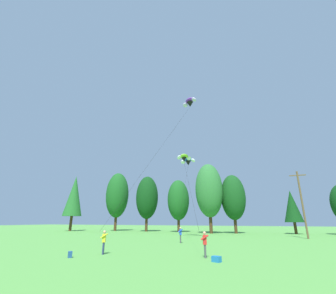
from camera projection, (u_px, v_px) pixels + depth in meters
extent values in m
cylinder|color=#472D19|center=(71.00, 223.00, 55.71)|extent=(0.64, 0.64, 3.46)
cone|color=#236628|center=(74.00, 196.00, 57.74)|extent=(4.52, 4.52, 9.84)
cylinder|color=#472D19|center=(115.00, 223.00, 56.33)|extent=(0.65, 0.65, 3.56)
ellipsoid|color=#19561E|center=(117.00, 195.00, 58.42)|extent=(5.64, 5.64, 11.15)
cylinder|color=#472D19|center=(146.00, 224.00, 53.12)|extent=(0.61, 0.61, 3.19)
ellipsoid|color=#0F3D14|center=(147.00, 197.00, 54.99)|extent=(5.23, 5.23, 9.98)
cylinder|color=#472D19|center=(179.00, 225.00, 50.23)|extent=(0.58, 0.58, 2.84)
ellipsoid|color=#19561E|center=(178.00, 200.00, 51.90)|extent=(4.86, 4.86, 8.89)
cylinder|color=#472D19|center=(211.00, 224.00, 45.09)|extent=(0.64, 0.64, 3.47)
ellipsoid|color=#2D7033|center=(209.00, 190.00, 47.13)|extent=(5.53, 5.53, 10.85)
cylinder|color=#472D19|center=(236.00, 226.00, 45.06)|extent=(0.59, 0.59, 2.88)
ellipsoid|color=#144719|center=(233.00, 197.00, 46.75)|extent=(4.90, 4.90, 9.02)
cylinder|color=#472D19|center=(295.00, 228.00, 42.99)|extent=(0.51, 0.51, 2.09)
cone|color=#0F3D14|center=(292.00, 206.00, 44.22)|extent=(3.37, 3.37, 5.95)
cylinder|color=brown|center=(302.00, 204.00, 32.90)|extent=(0.26, 0.26, 9.43)
cube|color=brown|center=(297.00, 175.00, 34.16)|extent=(2.20, 0.14, 0.14)
cylinder|color=navy|center=(103.00, 248.00, 17.13)|extent=(0.18, 0.18, 0.84)
cylinder|color=navy|center=(103.00, 248.00, 17.32)|extent=(0.18, 0.18, 0.84)
cube|color=yellow|center=(104.00, 238.00, 17.44)|extent=(0.39, 0.45, 0.60)
sphere|color=tan|center=(105.00, 232.00, 17.58)|extent=(0.22, 0.22, 0.22)
cylinder|color=yellow|center=(104.00, 236.00, 17.27)|extent=(0.50, 0.33, 0.35)
cylinder|color=yellow|center=(105.00, 236.00, 17.72)|extent=(0.50, 0.33, 0.35)
cylinder|color=#4C4C51|center=(181.00, 239.00, 25.82)|extent=(0.17, 0.17, 0.84)
cylinder|color=#4C4C51|center=(180.00, 239.00, 26.01)|extent=(0.17, 0.17, 0.84)
cube|color=blue|center=(180.00, 232.00, 26.14)|extent=(0.37, 0.44, 0.60)
sphere|color=tan|center=(180.00, 228.00, 26.27)|extent=(0.22, 0.22, 0.22)
cylinder|color=blue|center=(181.00, 231.00, 25.96)|extent=(0.52, 0.29, 0.35)
cylinder|color=blue|center=(180.00, 231.00, 26.41)|extent=(0.52, 0.29, 0.35)
cylinder|color=#4C4C51|center=(205.00, 251.00, 15.48)|extent=(0.16, 0.16, 0.84)
cylinder|color=#4C4C51|center=(205.00, 251.00, 15.67)|extent=(0.16, 0.16, 0.84)
cube|color=red|center=(205.00, 240.00, 15.80)|extent=(0.33, 0.43, 0.60)
sphere|color=tan|center=(204.00, 233.00, 15.93)|extent=(0.22, 0.22, 0.22)
cylinder|color=red|center=(205.00, 238.00, 15.62)|extent=(0.53, 0.23, 0.35)
cylinder|color=red|center=(204.00, 237.00, 16.07)|extent=(0.53, 0.23, 0.35)
ellipsoid|color=purple|center=(189.00, 101.00, 33.60)|extent=(1.84, 1.68, 0.80)
ellipsoid|color=silver|center=(194.00, 100.00, 32.74)|extent=(1.06, 1.07, 0.93)
ellipsoid|color=silver|center=(185.00, 105.00, 34.29)|extent=(1.05, 1.09, 0.93)
cone|color=black|center=(190.00, 105.00, 33.46)|extent=(1.24, 1.24, 0.76)
cylinder|color=black|center=(159.00, 150.00, 25.44)|extent=(3.90, 13.55, 16.56)
ellipsoid|color=blue|center=(188.00, 160.00, 38.06)|extent=(1.74, 1.36, 0.80)
ellipsoid|color=white|center=(193.00, 160.00, 37.44)|extent=(0.89, 1.01, 0.93)
ellipsoid|color=white|center=(183.00, 162.00, 38.50)|extent=(1.05, 1.02, 0.93)
cone|color=black|center=(188.00, 163.00, 37.94)|extent=(1.05, 1.05, 0.74)
cylinder|color=black|center=(184.00, 191.00, 32.05)|extent=(1.10, 9.34, 9.47)
ellipsoid|color=#93D633|center=(184.00, 156.00, 36.33)|extent=(1.66, 1.59, 0.87)
ellipsoid|color=white|center=(189.00, 158.00, 36.48)|extent=(1.05, 1.00, 0.94)
ellipsoid|color=white|center=(179.00, 157.00, 36.03)|extent=(0.93, 1.09, 0.94)
cone|color=black|center=(184.00, 160.00, 36.26)|extent=(1.05, 1.05, 0.64)
cylinder|color=black|center=(189.00, 183.00, 26.06)|extent=(6.11, 17.06, 9.66)
cube|color=#234C89|center=(70.00, 254.00, 15.63)|extent=(0.40, 0.39, 0.40)
cube|color=#1E70B7|center=(216.00, 259.00, 13.95)|extent=(0.62, 0.54, 0.34)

